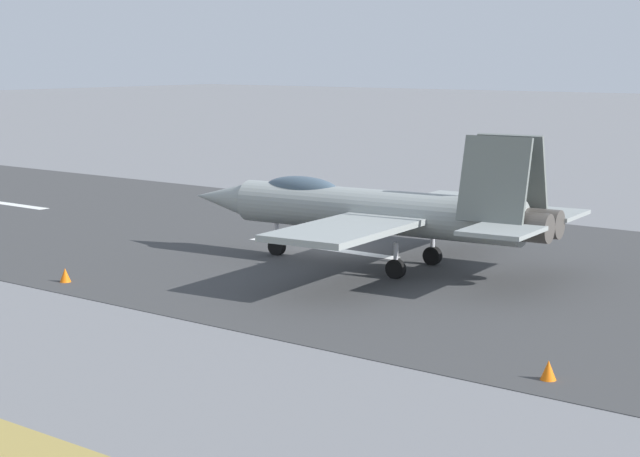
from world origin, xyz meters
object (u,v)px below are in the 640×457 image
at_px(fighter_jet, 378,210).
at_px(marker_cone_near, 548,370).
at_px(crew_person, 282,193).
at_px(marker_cone_mid, 65,275).

xyz_separation_m(fighter_jet, marker_cone_near, (-12.29, 9.69, -2.08)).
bearing_deg(crew_person, marker_cone_mid, 107.44).
bearing_deg(marker_cone_near, marker_cone_mid, 0.00).
relative_size(crew_person, marker_cone_near, 3.05).
height_order(crew_person, marker_cone_near, crew_person).
relative_size(crew_person, marker_cone_mid, 3.05).
distance_m(fighter_jet, crew_person, 17.61).
height_order(crew_person, marker_cone_mid, crew_person).
relative_size(fighter_jet, marker_cone_near, 31.15).
xyz_separation_m(fighter_jet, marker_cone_mid, (7.58, 9.69, -2.08)).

